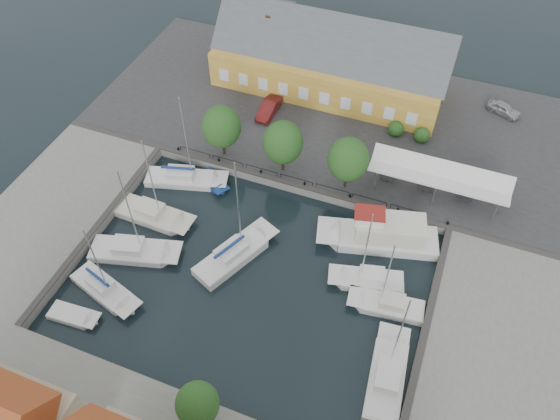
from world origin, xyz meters
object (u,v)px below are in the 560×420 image
center_sailboat (235,255)px  trawler (382,235)px  west_boat_a (185,179)px  west_boat_d (105,290)px  tent_canopy (440,174)px  car_red (269,108)px  east_boat_a (368,281)px  east_boat_c (387,376)px  car_silver (504,109)px  launch_nw (213,183)px  launch_sw (74,316)px  east_boat_b (388,306)px  west_boat_b (154,216)px  west_boat_c (134,252)px  warehouse (326,61)px

center_sailboat → trawler: (12.69, 6.93, 0.65)m
west_boat_a → west_boat_d: (-0.12, -15.27, 0.00)m
tent_canopy → car_red: bearing=164.5°
center_sailboat → west_boat_a: center_sailboat is taller
trawler → east_boat_a: (-0.01, -5.11, -0.75)m
east_boat_c → trawler: bearing=106.0°
car_silver → launch_nw: car_silver is taller
center_sailboat → east_boat_c: 17.85m
east_boat_c → west_boat_a: bearing=151.6°
tent_canopy → trawler: size_ratio=1.14×
trawler → east_boat_a: 5.16m
car_silver → trawler: trawler is taller
car_red → trawler: (17.32, -13.38, -0.77)m
trawler → west_boat_a: bearing=178.8°
east_boat_c → launch_nw: bearing=147.0°
car_red → west_boat_a: 13.83m
east_boat_c → east_boat_a: bearing=114.7°
car_silver → east_boat_a: size_ratio=0.40×
east_boat_c → launch_sw: bearing=-170.6°
trawler → launch_nw: (-19.01, 1.31, -0.93)m
car_red → launch_sw: car_red is taller
east_boat_a → east_boat_b: 3.11m
west_boat_a → trawler: bearing=-1.2°
tent_canopy → west_boat_b: size_ratio=1.24×
east_boat_a → west_boat_a: (-21.99, 5.57, 0.01)m
launch_sw → launch_nw: 19.84m
car_red → west_boat_c: (-4.69, -23.45, -1.53)m
center_sailboat → west_boat_c: (-9.32, -3.14, -0.10)m
east_boat_c → west_boat_b: bearing=162.7°
car_silver → east_boat_b: (-6.46, -30.68, -1.42)m
west_boat_d → center_sailboat: bearing=39.9°
warehouse → trawler: bearing=-58.9°
trawler → east_boat_a: east_boat_a is taller
east_boat_c → warehouse: bearing=115.7°
center_sailboat → east_boat_b: center_sailboat is taller
center_sailboat → west_boat_b: size_ratio=1.11×
car_silver → center_sailboat: center_sailboat is taller
center_sailboat → east_boat_c: bearing=-21.8°
warehouse → east_boat_a: 29.82m
tent_canopy → west_boat_c: 31.32m
car_red → east_boat_c: 34.33m
launch_sw → launch_nw: size_ratio=1.08×
warehouse → east_boat_c: (16.84, -35.00, -4.17)m
tent_canopy → warehouse: bearing=140.1°
warehouse → east_boat_c: bearing=-64.3°
west_boat_b → car_red: bearing=74.6°
east_boat_c → launch_sw: 27.53m
west_boat_c → launch_sw: west_boat_c is taller
tent_canopy → east_boat_c: (0.24, -21.14, -3.43)m
warehouse → center_sailboat: (0.27, -28.36, -4.06)m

